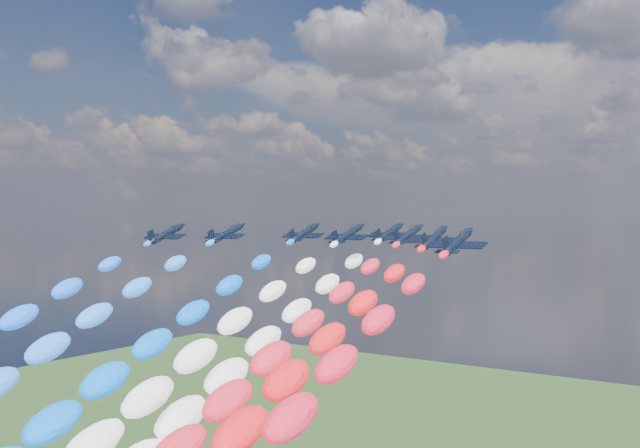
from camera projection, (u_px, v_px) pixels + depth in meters
The scene contains 8 objects.
jet_0 at pixel (166, 234), 141.22m from camera, with size 8.30×11.13×2.45m, color black, non-canonical shape.
jet_1 at pixel (226, 234), 143.07m from camera, with size 8.30×11.13×2.45m, color black, non-canonical shape.
jet_2 at pixel (304, 233), 146.67m from camera, with size 8.30×11.13×2.45m, color black, non-canonical shape.
jet_3 at pixel (348, 235), 137.30m from camera, with size 8.30×11.13×2.45m, color black, non-canonical shape.
jet_4 at pixel (389, 233), 148.95m from camera, with size 8.30×11.13×2.45m, color black, non-canonical shape.
jet_5 at pixel (408, 235), 135.24m from camera, with size 8.30×11.13×2.45m, color black, non-canonical shape.
jet_6 at pixel (434, 238), 121.73m from camera, with size 8.30×11.13×2.45m, color black, non-canonical shape.
jet_7 at pixel (458, 242), 105.55m from camera, with size 8.30×11.13×2.45m, color black, non-canonical shape.
Camera 1 is at (74.59, -105.24, 109.22)m, focal length 43.03 mm.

